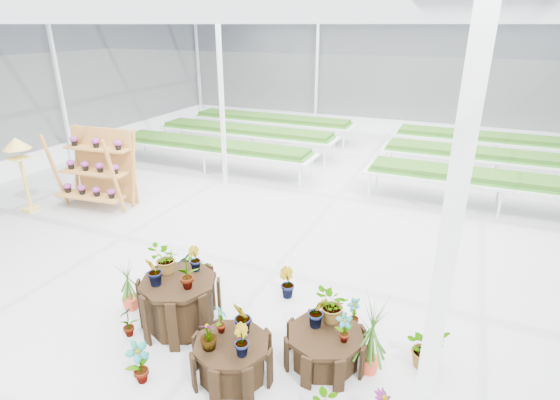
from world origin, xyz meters
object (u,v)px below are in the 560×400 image
at_px(plinth_tall, 180,303).
at_px(shelf_rack, 94,170).
at_px(plinth_mid, 232,359).
at_px(bird_table, 23,175).
at_px(plinth_low, 325,348).

bearing_deg(plinth_tall, shelf_rack, 146.13).
bearing_deg(shelf_rack, plinth_mid, -38.17).
bearing_deg(shelf_rack, bird_table, -151.47).
bearing_deg(plinth_tall, plinth_mid, -26.57).
height_order(plinth_tall, bird_table, bird_table).
bearing_deg(plinth_low, plinth_tall, -177.40).
relative_size(plinth_tall, bird_table, 0.63).
distance_m(plinth_mid, bird_table, 7.66).
distance_m(plinth_tall, plinth_mid, 1.35).
distance_m(plinth_tall, bird_table, 6.32).
height_order(plinth_low, shelf_rack, shelf_rack).
distance_m(plinth_tall, shelf_rack, 5.56).
bearing_deg(plinth_low, bird_table, 165.53).
bearing_deg(shelf_rack, plinth_low, -29.44).
relative_size(shelf_rack, bird_table, 1.04).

